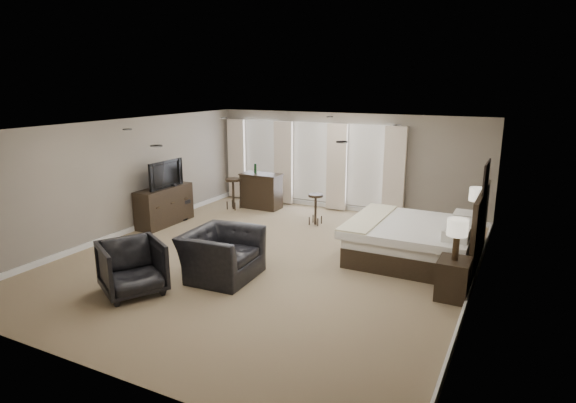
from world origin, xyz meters
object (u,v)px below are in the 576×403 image
at_px(bed, 418,223).
at_px(nightstand_near, 453,279).
at_px(nightstand_far, 474,232).
at_px(bar_stool_right, 316,209).
at_px(lamp_near, 457,240).
at_px(tv, 163,184).
at_px(armchair_far, 132,265).
at_px(dresser, 165,206).
at_px(bar_counter, 261,191).
at_px(desk_chair, 178,201).
at_px(bar_stool_left, 233,194).
at_px(armchair_near, 221,246).
at_px(lamp_far, 477,204).

xyz_separation_m(bed, nightstand_near, (0.89, -1.45, -0.43)).
bearing_deg(nightstand_far, bar_stool_right, -177.92).
xyz_separation_m(lamp_near, tv, (-6.92, 1.14, 0.01)).
distance_m(nightstand_near, lamp_near, 0.66).
bearing_deg(bed, armchair_far, -136.41).
bearing_deg(nightstand_far, dresser, -165.75).
height_order(dresser, tv, tv).
bearing_deg(bar_counter, desk_chair, -123.88).
relative_size(tv, bar_stool_left, 1.34).
height_order(dresser, bar_stool_left, dresser).
bearing_deg(bar_counter, armchair_far, -81.35).
bearing_deg(armchair_near, tv, 52.96).
bearing_deg(tv, nightstand_far, -75.75).
relative_size(tv, desk_chair, 1.16).
bearing_deg(bar_stool_left, bar_counter, 34.85).
bearing_deg(bar_counter, dresser, -119.05).
bearing_deg(armchair_far, nightstand_far, -12.74).
distance_m(bed, bar_counter, 5.15).
distance_m(lamp_far, tv, 7.14).
height_order(nightstand_near, desk_chair, desk_chair).
distance_m(lamp_near, tv, 7.01).
bearing_deg(bar_stool_right, tv, -153.77).
height_order(bed, lamp_near, bed).
xyz_separation_m(tv, bar_counter, (1.33, 2.40, -0.51)).
height_order(bar_stool_right, desk_chair, desk_chair).
height_order(tv, bar_counter, tv).
height_order(lamp_near, lamp_far, lamp_near).
xyz_separation_m(nightstand_near, tv, (-6.92, 1.14, 0.67)).
bearing_deg(desk_chair, bar_counter, -112.95).
bearing_deg(bed, lamp_far, 58.46).
relative_size(bed, tv, 2.08).
bearing_deg(lamp_near, lamp_far, 90.00).
xyz_separation_m(nightstand_near, bar_stool_right, (-3.62, 2.77, 0.06)).
height_order(nightstand_near, bar_stool_right, bar_stool_right).
distance_m(bed, armchair_near, 3.78).
height_order(lamp_near, armchair_far, lamp_near).
xyz_separation_m(armchair_far, bar_stool_right, (1.09, 4.96, -0.11)).
height_order(bar_stool_left, desk_chair, desk_chair).
relative_size(lamp_near, lamp_far, 0.96).
relative_size(bed, bar_counter, 2.13).
relative_size(tv, bar_counter, 1.02).
distance_m(lamp_far, desk_chair, 7.02).
bearing_deg(nightstand_near, bar_stool_right, 142.59).
relative_size(lamp_near, armchair_near, 0.51).
distance_m(nightstand_far, bar_stool_left, 6.22).
bearing_deg(armchair_near, desk_chair, 47.29).
bearing_deg(nightstand_near, lamp_near, 0.00).
distance_m(nightstand_far, bar_stool_right, 3.62).
bearing_deg(bar_stool_left, armchair_near, -59.32).
bearing_deg(bed, armchair_near, -140.28).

